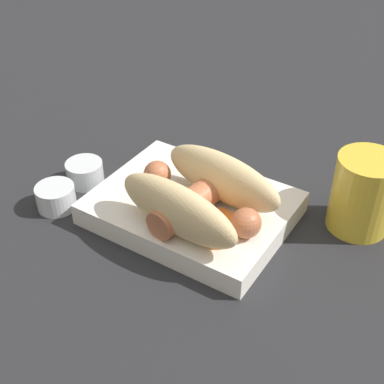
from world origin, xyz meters
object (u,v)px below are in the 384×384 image
object	(u,v)px
bread_roll	(201,193)
drink_glass	(363,194)
condiment_cup_near	(85,174)
sausage	(198,198)
condiment_cup_far	(56,198)
food_tray	(192,208)

from	to	relation	value
bread_roll	drink_glass	size ratio (longest dim) A/B	1.85
condiment_cup_near	sausage	bearing A→B (deg)	180.00
condiment_cup_far	sausage	bearing A→B (deg)	-160.76
food_tray	drink_glass	world-z (taller)	drink_glass
condiment_cup_near	drink_glass	distance (m)	0.34
food_tray	drink_glass	xyz separation A→B (m)	(-0.17, -0.09, 0.03)
condiment_cup_near	condiment_cup_far	world-z (taller)	same
condiment_cup_far	drink_glass	bearing A→B (deg)	-153.12
food_tray	condiment_cup_far	distance (m)	0.16
bread_roll	condiment_cup_far	xyz separation A→B (m)	(0.17, 0.05, -0.04)
condiment_cup_far	drink_glass	xyz separation A→B (m)	(-0.32, -0.16, 0.03)
bread_roll	drink_glass	world-z (taller)	drink_glass
condiment_cup_near	drink_glass	xyz separation A→B (m)	(-0.32, -0.10, 0.03)
sausage	drink_glass	bearing A→B (deg)	-145.88
condiment_cup_far	condiment_cup_near	bearing A→B (deg)	-85.00
drink_glass	sausage	bearing A→B (deg)	34.12
bread_roll	condiment_cup_near	xyz separation A→B (m)	(0.18, -0.00, -0.04)
condiment_cup_far	bread_roll	bearing A→B (deg)	-162.80
food_tray	drink_glass	bearing A→B (deg)	-151.98
condiment_cup_far	food_tray	bearing A→B (deg)	-154.45
condiment_cup_near	food_tray	bearing A→B (deg)	-175.00
food_tray	drink_glass	size ratio (longest dim) A/B	2.42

